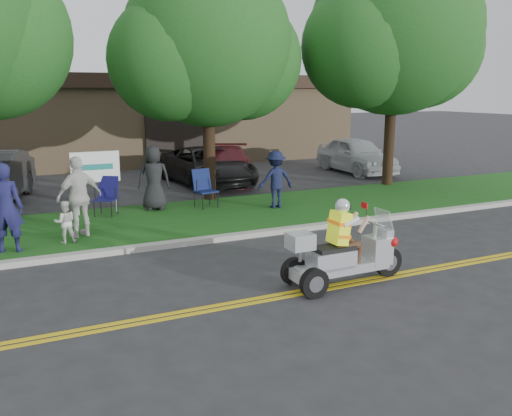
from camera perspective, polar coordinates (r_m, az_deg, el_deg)
name	(u,v)px	position (r m, az deg, el deg)	size (l,w,h in m)	color
ground	(324,277)	(9.97, 7.15, -7.21)	(120.00, 120.00, 0.00)	#28282B
centerline_near	(342,287)	(9.51, 9.04, -8.21)	(60.00, 0.10, 0.01)	gold
centerline_far	(337,284)	(9.64, 8.50, -7.91)	(60.00, 0.10, 0.01)	gold
curb	(253,234)	(12.51, -0.32, -2.77)	(60.00, 0.25, 0.12)	#A8A89E
grass_verge	(219,215)	(14.43, -3.93, -0.77)	(60.00, 4.00, 0.10)	#1B4F15
commercial_building	(155,117)	(27.83, -10.62, 9.42)	(18.00, 8.20, 4.00)	#9E7F5B
tree_mid	(209,50)	(16.19, -5.00, 16.23)	(5.88, 4.80, 7.05)	#332114
tree_right	(395,37)	(19.33, 14.47, 17.02)	(6.86, 5.60, 8.07)	#332114
business_sign	(95,170)	(14.81, -16.54, 3.81)	(1.25, 0.06, 1.75)	silver
trike_scooter	(342,255)	(9.48, 9.07, -4.90)	(2.33, 0.78, 1.53)	black
lawn_chair_a	(107,193)	(14.70, -15.41, 1.50)	(0.74, 0.75, 1.00)	black
lawn_chair_b	(204,186)	(15.19, -5.53, 2.34)	(0.65, 0.67, 1.06)	black
spectator_adult_left	(6,208)	(11.90, -24.85, 0.02)	(0.66, 0.44, 1.82)	#1A1B48
spectator_adult_right	(79,197)	(12.60, -18.11, 1.13)	(1.05, 0.44, 1.80)	silver
spectator_chair_a	(276,179)	(15.00, 2.08, 3.04)	(1.03, 0.59, 1.59)	#141938
spectator_chair_b	(154,178)	(14.98, -10.70, 3.14)	(0.86, 0.56, 1.76)	black
child_right	(65,222)	(12.24, -19.47, -1.40)	(0.45, 0.35, 0.92)	silver
parked_car_mid	(207,166)	(19.41, -5.18, 4.42)	(2.21, 4.79, 1.33)	black
parked_car_right	(226,165)	(19.76, -3.16, 4.51)	(1.79, 4.41, 1.28)	#54131A
parked_car_far_right	(356,155)	(22.53, 10.51, 5.51)	(1.71, 4.26, 1.45)	#AFB3B7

